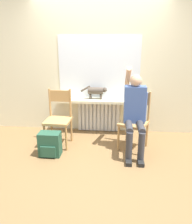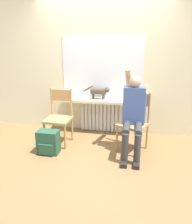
% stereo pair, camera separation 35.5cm
% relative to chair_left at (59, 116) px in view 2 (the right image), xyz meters
% --- Properties ---
extents(ground_plane, '(12.00, 12.00, 0.00)m').
position_rel_chair_left_xyz_m(ground_plane, '(0.64, -0.47, -0.50)').
color(ground_plane, brown).
extents(wall_with_window, '(7.00, 0.06, 2.70)m').
position_rel_chair_left_xyz_m(wall_with_window, '(0.64, 0.76, 0.85)').
color(wall_with_window, beige).
rests_on(wall_with_window, ground_plane).
extents(radiator, '(0.84, 0.08, 0.64)m').
position_rel_chair_left_xyz_m(radiator, '(0.64, 0.69, -0.18)').
color(radiator, silver).
rests_on(radiator, ground_plane).
extents(windowsill, '(1.62, 0.31, 0.05)m').
position_rel_chair_left_xyz_m(windowsill, '(0.64, 0.58, 0.17)').
color(windowsill, beige).
rests_on(windowsill, radiator).
extents(window_glass, '(1.56, 0.01, 1.18)m').
position_rel_chair_left_xyz_m(window_glass, '(0.64, 0.73, 0.78)').
color(window_glass, white).
rests_on(window_glass, windowsill).
extents(chair_left, '(0.43, 0.43, 0.97)m').
position_rel_chair_left_xyz_m(chair_left, '(0.00, 0.00, 0.00)').
color(chair_left, '#B2844C').
rests_on(chair_left, ground_plane).
extents(chair_right, '(0.56, 0.56, 0.97)m').
position_rel_chair_left_xyz_m(chair_right, '(1.30, -0.00, 0.00)').
color(chair_right, '#B2844C').
rests_on(chair_right, ground_plane).
extents(person, '(0.36, 1.03, 1.40)m').
position_rel_chair_left_xyz_m(person, '(1.29, -0.13, 0.20)').
color(person, '#333338').
rests_on(person, ground_plane).
extents(cat, '(0.51, 0.14, 0.26)m').
position_rel_chair_left_xyz_m(cat, '(0.60, 0.62, 0.35)').
color(cat, '#4C4238').
rests_on(cat, windowsill).
extents(backpack, '(0.34, 0.25, 0.39)m').
position_rel_chair_left_xyz_m(backpack, '(-0.05, -0.42, -0.31)').
color(backpack, '#234C38').
rests_on(backpack, ground_plane).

